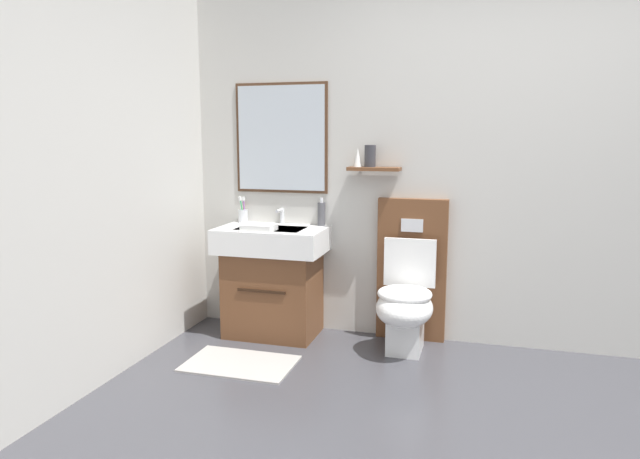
{
  "coord_description": "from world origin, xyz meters",
  "views": [
    {
      "loc": [
        -0.24,
        -2.38,
        1.43
      ],
      "look_at": [
        -1.27,
        1.16,
        0.83
      ],
      "focal_mm": 32.47,
      "sensor_mm": 36.0,
      "label": 1
    }
  ],
  "objects": [
    {
      "name": "wall_left",
      "position": [
        -2.39,
        0.0,
        1.3
      ],
      "size": [
        0.12,
        3.47,
        2.59
      ],
      "primitive_type": "cube",
      "color": "beige",
      "rests_on": "ground"
    },
    {
      "name": "wall_back",
      "position": [
        -0.02,
        1.67,
        1.3
      ],
      "size": [
        4.91,
        0.27,
        2.59
      ],
      "color": "beige",
      "rests_on": "ground"
    },
    {
      "name": "tap_on_left_sink",
      "position": [
        -1.69,
        1.59,
        0.86
      ],
      "size": [
        0.03,
        0.13,
        0.11
      ],
      "color": "silver",
      "rests_on": "vanity_sink_left"
    },
    {
      "name": "toothbrush_cup",
      "position": [
        -1.99,
        1.57,
        0.84
      ],
      "size": [
        0.07,
        0.07,
        0.19
      ],
      "color": "silver",
      "rests_on": "vanity_sink_left"
    },
    {
      "name": "soap_dispenser",
      "position": [
        -1.38,
        1.59,
        0.87
      ],
      "size": [
        0.06,
        0.06,
        0.2
      ],
      "color": "#4C4C51",
      "rests_on": "vanity_sink_left"
    },
    {
      "name": "bath_mat",
      "position": [
        -1.69,
        0.8,
        0.01
      ],
      "size": [
        0.68,
        0.44,
        0.01
      ],
      "primitive_type": "cube",
      "color": "#9E9993",
      "rests_on": "ground"
    },
    {
      "name": "toilet",
      "position": [
        -0.72,
        1.41,
        0.38
      ],
      "size": [
        0.48,
        0.63,
        1.0
      ],
      "color": "brown",
      "rests_on": "ground"
    },
    {
      "name": "folded_hand_towel",
      "position": [
        -1.73,
        1.25,
        0.81
      ],
      "size": [
        0.22,
        0.16,
        0.04
      ],
      "primitive_type": "cube",
      "color": "white",
      "rests_on": "vanity_sink_left"
    },
    {
      "name": "vanity_sink_left",
      "position": [
        -1.69,
        1.4,
        0.42
      ],
      "size": [
        0.76,
        0.5,
        0.78
      ],
      "color": "brown",
      "rests_on": "ground"
    }
  ]
}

